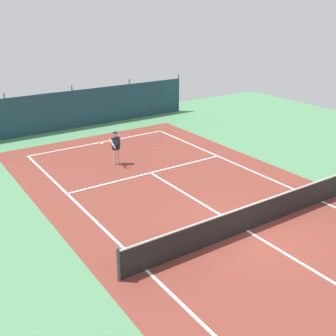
# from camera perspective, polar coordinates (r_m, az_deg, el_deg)

# --- Properties ---
(ground_plane) EXTENTS (36.00, 36.00, 0.00)m
(ground_plane) POSITION_cam_1_polar(r_m,az_deg,el_deg) (14.81, 10.85, -8.53)
(ground_plane) COLOR #4C8456
(court_surface) EXTENTS (11.02, 26.60, 0.01)m
(court_surface) POSITION_cam_1_polar(r_m,az_deg,el_deg) (14.81, 10.85, -8.52)
(court_surface) COLOR brown
(court_surface) RESTS_ON ground
(tennis_net) EXTENTS (10.12, 0.10, 1.10)m
(tennis_net) POSITION_cam_1_polar(r_m,az_deg,el_deg) (14.56, 10.99, -6.79)
(tennis_net) COLOR black
(tennis_net) RESTS_ON ground
(back_fence) EXTENTS (16.30, 0.98, 2.70)m
(back_fence) POSITION_cam_1_polar(r_m,az_deg,el_deg) (27.44, -13.18, 7.01)
(back_fence) COLOR #1E3D4C
(back_fence) RESTS_ON ground
(tennis_player) EXTENTS (0.71, 0.76, 1.64)m
(tennis_player) POSITION_cam_1_polar(r_m,az_deg,el_deg) (20.24, -7.24, 3.09)
(tennis_player) COLOR #D8AD8C
(tennis_player) RESTS_ON ground
(tennis_ball_near_player) EXTENTS (0.07, 0.07, 0.07)m
(tennis_ball_near_player) POSITION_cam_1_polar(r_m,az_deg,el_deg) (23.16, -15.19, 2.47)
(tennis_ball_near_player) COLOR #CCDB33
(tennis_ball_near_player) RESTS_ON ground
(tennis_ball_midcourt) EXTENTS (0.07, 0.07, 0.07)m
(tennis_ball_midcourt) POSITION_cam_1_polar(r_m,az_deg,el_deg) (21.47, -16.97, 0.77)
(tennis_ball_midcourt) COLOR #CCDB33
(tennis_ball_midcourt) RESTS_ON ground
(tennis_ball_by_sideline) EXTENTS (0.07, 0.07, 0.07)m
(tennis_ball_by_sideline) POSITION_cam_1_polar(r_m,az_deg,el_deg) (22.51, -1.93, 2.69)
(tennis_ball_by_sideline) COLOR #CCDB33
(tennis_ball_by_sideline) RESTS_ON ground
(parked_car) EXTENTS (2.26, 4.32, 1.68)m
(parked_car) POSITION_cam_1_polar(r_m,az_deg,el_deg) (29.27, -16.08, 7.99)
(parked_car) COLOR navy
(parked_car) RESTS_ON ground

